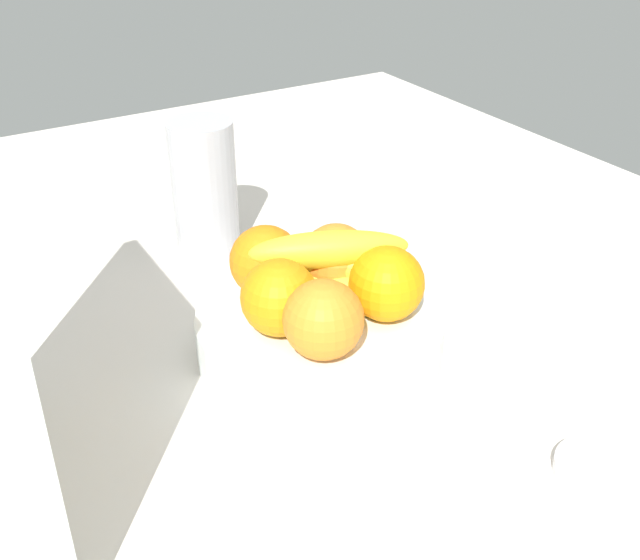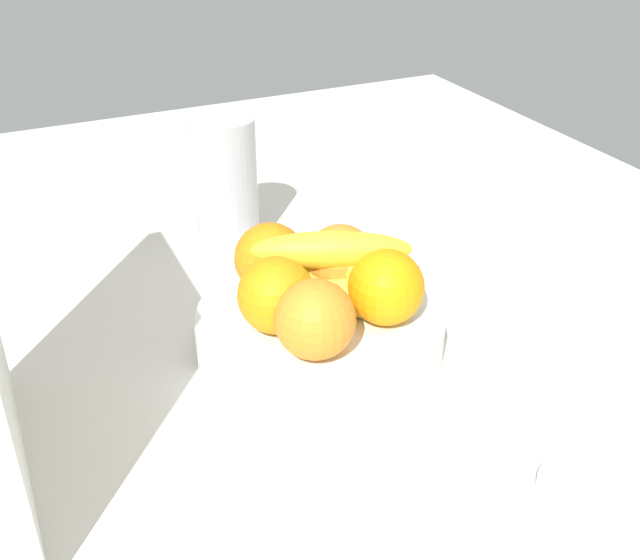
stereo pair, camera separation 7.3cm
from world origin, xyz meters
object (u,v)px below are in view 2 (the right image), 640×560
orange_front_left (276,295)px  banana_bunch (335,269)px  orange_front_right (315,320)px  orange_back_left (340,260)px  thermos_tumbler (226,184)px  orange_back_right (270,259)px  orange_center (386,287)px  jar_lid (584,491)px  fruit_bowl (320,332)px

orange_front_left → banana_bunch: bearing=-75.5°
orange_front_left → orange_front_right: (-5.80, -1.67, 0.00)cm
orange_back_left → thermos_tumbler: thermos_tumbler is taller
thermos_tumbler → orange_back_left: bearing=-170.3°
orange_back_right → banana_bunch: (-5.33, -5.25, 0.23)cm
orange_front_left → banana_bunch: 7.84cm
orange_front_right → thermos_tumbler: thermos_tumbler is taller
thermos_tumbler → orange_center: bearing=-169.5°
banana_bunch → thermos_tumbler: (27.15, 2.84, -0.33)cm
banana_bunch → thermos_tumbler: bearing=6.0°
banana_bunch → jar_lid: banana_bunch is taller
fruit_bowl → jar_lid: size_ratio=3.35×
fruit_bowl → banana_bunch: 7.25cm
fruit_bowl → banana_bunch: banana_bunch is taller
fruit_bowl → orange_center: (-4.18, -5.51, 6.54)cm
orange_front_right → thermos_tumbler: 35.05cm
orange_back_right → thermos_tumbler: bearing=-6.3°
fruit_bowl → orange_back_left: bearing=-52.6°
orange_center → banana_bunch: bearing=30.7°
jar_lid → orange_center: bearing=13.1°
orange_front_left → jar_lid: bearing=-149.6°
thermos_tumbler → jar_lid: thermos_tumbler is taller
fruit_bowl → orange_center: orange_center is taller
orange_center → thermos_tumbler: thermos_tumbler is taller
orange_front_left → orange_front_right: bearing=-163.9°
orange_back_left → orange_back_right: (3.62, 6.74, 0.00)cm
fruit_bowl → orange_back_left: orange_back_left is taller
orange_front_left → orange_back_right: bearing=-17.8°
orange_center → orange_back_left: same height
orange_front_left → orange_back_right: same height
fruit_bowl → orange_front_left: orange_front_left is taller
banana_bunch → orange_front_right: bearing=142.7°
orange_back_right → thermos_tumbler: size_ratio=0.44×
orange_front_left → orange_center: same height
orange_front_right → orange_back_right: bearing=-2.9°
orange_back_left → banana_bunch: size_ratio=0.46×
orange_back_left → jar_lid: orange_back_left is taller
fruit_bowl → orange_back_right: (6.54, 2.93, 6.54)cm
fruit_bowl → orange_front_left: bearing=98.2°
jar_lid → fruit_bowl: bearing=21.3°
orange_center → banana_bunch: 6.26cm
jar_lid → thermos_tumbler: bearing=11.6°
thermos_tumbler → orange_front_right: bearing=175.0°
orange_front_left → thermos_tumbler: thermos_tumbler is taller
banana_bunch → jar_lid: 32.71cm
orange_front_right → banana_bunch: 9.76cm
orange_front_left → banana_bunch: size_ratio=0.46×
orange_back_right → banana_bunch: banana_bunch is taller
orange_back_right → jar_lid: (-35.59, -14.23, -8.36)cm
orange_front_left → jar_lid: (-28.29, -16.57, -8.36)cm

